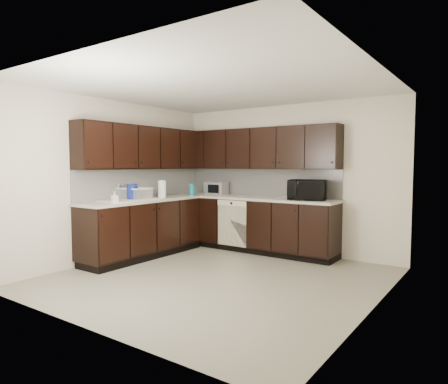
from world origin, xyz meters
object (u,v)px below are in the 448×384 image
(sink, at_px, (128,204))
(microwave, at_px, (307,190))
(toaster_oven, at_px, (216,188))
(blue_pitcher, at_px, (132,192))
(storage_bin, at_px, (134,194))

(sink, xyz_separation_m, microwave, (2.22, 1.68, 0.22))
(toaster_oven, relative_size, blue_pitcher, 1.46)
(sink, height_order, storage_bin, sink)
(toaster_oven, bearing_deg, blue_pitcher, -110.57)
(sink, distance_m, blue_pitcher, 0.20)
(toaster_oven, bearing_deg, microwave, -9.83)
(storage_bin, distance_m, blue_pitcher, 0.14)
(sink, relative_size, storage_bin, 1.79)
(microwave, relative_size, storage_bin, 1.25)
(microwave, xyz_separation_m, toaster_oven, (-1.81, 0.07, -0.04))
(sink, relative_size, toaster_oven, 2.19)
(storage_bin, relative_size, blue_pitcher, 1.79)
(sink, height_order, microwave, microwave)
(microwave, xyz_separation_m, blue_pitcher, (-2.19, -1.62, -0.03))
(toaster_oven, height_order, storage_bin, toaster_oven)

